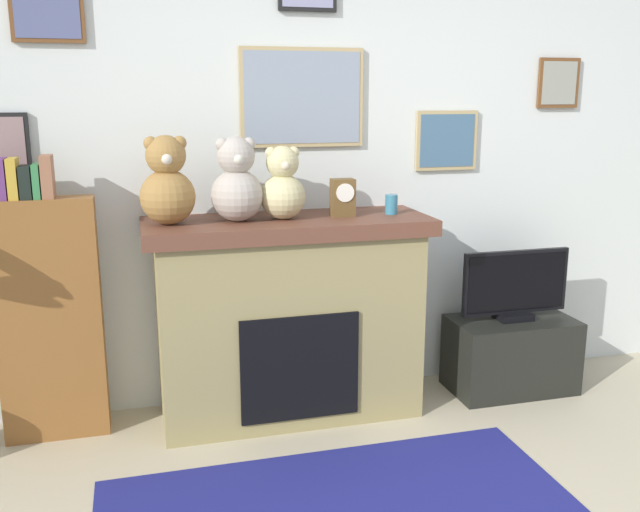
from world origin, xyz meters
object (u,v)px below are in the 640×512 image
Objects in this scene: fireplace at (289,317)px; teddy_bear_brown at (283,186)px; mantel_clock at (343,198)px; teddy_bear_cream at (237,184)px; bookshelf at (48,313)px; television at (515,286)px; tv_stand at (511,354)px; candle_jar at (391,204)px; teddy_bear_tan at (167,185)px.

teddy_bear_brown is (-0.03, -0.02, 0.70)m from fireplace.
mantel_clock is 0.56m from teddy_bear_cream.
television is at bearing -2.31° from bookshelf.
teddy_bear_brown is (0.23, 0.00, -0.02)m from teddy_bear_cream.
fireplace is 1.04× the size of bookshelf.
mantel_clock is 0.53× the size of teddy_bear_brown.
teddy_bear_brown is at bearing -3.66° from bookshelf.
bookshelf is 2.55m from tv_stand.
candle_jar is 0.25× the size of teddy_bear_cream.
tv_stand is (2.51, -0.10, -0.43)m from bookshelf.
teddy_bear_cream reaches higher than tv_stand.
candle_jar is 1.17m from teddy_bear_tan.
teddy_bear_tan is (-1.16, -0.00, 0.14)m from candle_jar.
teddy_bear_brown is at bearing 178.86° from television.
fireplace is 0.81m from candle_jar.
television is 1.54× the size of teddy_bear_cream.
television is (1.32, -0.04, 0.08)m from fireplace.
teddy_bear_brown is (-0.32, 0.00, 0.07)m from mantel_clock.
teddy_bear_brown is at bearing -145.89° from fireplace.
mantel_clock is 0.32m from teddy_bear_brown.
teddy_bear_tan is at bearing 179.20° from television.
teddy_bear_cream is (0.94, -0.07, 0.61)m from bookshelf.
teddy_bear_brown reaches higher than candle_jar.
television reaches higher than tv_stand.
television is (2.51, -0.10, -0.02)m from bookshelf.
fireplace is 3.97× the size of teddy_bear_brown.
teddy_bear_brown is at bearing 179.87° from mantel_clock.
bookshelf is 1.12m from teddy_bear_cream.
tv_stand is 6.84× the size of candle_jar.
fireplace is 3.51× the size of teddy_bear_cream.
tv_stand is 1.69× the size of teddy_bear_cream.
teddy_bear_brown reaches higher than mantel_clock.
teddy_bear_tan reaches higher than fireplace.
mantel_clock is (-0.27, -0.00, 0.05)m from candle_jar.
fireplace is 1.20m from bookshelf.
teddy_bear_brown is at bearing 0.02° from teddy_bear_cream.
bookshelf is 0.86m from teddy_bear_tan.
tv_stand is at bearing -2.28° from bookshelf.
television is 3.31× the size of mantel_clock.
television is at bearing -0.80° from teddy_bear_tan.
tv_stand is (1.32, -0.04, -0.33)m from fireplace.
teddy_bear_cream is at bearing 179.93° from mantel_clock.
candle_jar is at bearing 177.94° from television.
television is at bearing -1.96° from fireplace.
tv_stand is 1.69m from teddy_bear_brown.
candle_jar is (1.76, -0.07, 0.48)m from bookshelf.
teddy_bear_cream is at bearing -179.96° from candle_jar.
mantel_clock is at bearing -0.13° from teddy_bear_brown.
mantel_clock is (0.29, -0.02, 0.63)m from fireplace.
teddy_bear_cream reaches higher than mantel_clock.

